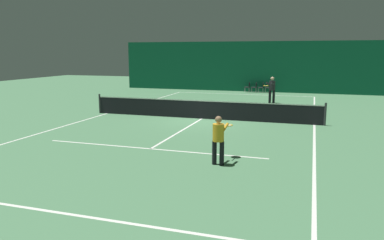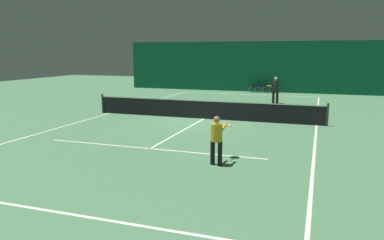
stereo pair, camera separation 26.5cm
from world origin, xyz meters
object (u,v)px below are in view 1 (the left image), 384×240
at_px(courtside_chair_2, 262,87).
at_px(courtside_chair_1, 255,87).
at_px(player_far, 272,88).
at_px(tennis_net, 202,109).
at_px(courtside_chair_0, 248,86).
at_px(player_near, 219,136).
at_px(courtside_chair_3, 269,87).

bearing_deg(courtside_chair_2, courtside_chair_1, -90.00).
relative_size(player_far, courtside_chair_2, 2.09).
distance_m(tennis_net, courtside_chair_2, 13.88).
height_order(tennis_net, courtside_chair_0, tennis_net).
bearing_deg(tennis_net, player_near, -69.95).
relative_size(tennis_net, courtside_chair_1, 14.29).
bearing_deg(tennis_net, courtside_chair_2, 84.95).
bearing_deg(courtside_chair_0, player_far, 22.08).
relative_size(courtside_chair_0, courtside_chair_1, 1.00).
height_order(courtside_chair_1, courtside_chair_2, same).
bearing_deg(courtside_chair_0, courtside_chair_1, 90.00).
xyz_separation_m(player_near, courtside_chair_2, (-1.50, 21.29, -0.39)).
xyz_separation_m(player_near, courtside_chair_3, (-0.92, 21.29, -0.39)).
distance_m(tennis_net, courtside_chair_0, 13.83).
distance_m(player_near, courtside_chair_1, 21.40).
xyz_separation_m(tennis_net, courtside_chair_3, (1.81, 13.83, -0.03)).
bearing_deg(courtside_chair_3, courtside_chair_1, -90.00).
height_order(player_far, courtside_chair_2, player_far).
height_order(courtside_chair_1, courtside_chair_3, same).
bearing_deg(courtside_chair_1, player_near, 5.60).
distance_m(courtside_chair_1, courtside_chair_2, 0.59).
relative_size(player_near, courtside_chair_1, 1.78).
relative_size(tennis_net, player_far, 6.83).
distance_m(tennis_net, player_near, 7.95).
xyz_separation_m(courtside_chair_0, courtside_chair_3, (1.76, 0.00, 0.00)).
relative_size(courtside_chair_1, courtside_chair_3, 1.00).
relative_size(tennis_net, courtside_chair_0, 14.29).
bearing_deg(player_near, courtside_chair_3, 7.02).
xyz_separation_m(player_near, player_far, (0.02, 14.66, 0.15)).
relative_size(courtside_chair_1, courtside_chair_2, 1.00).
bearing_deg(courtside_chair_3, player_far, 8.01).
distance_m(tennis_net, player_far, 7.72).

